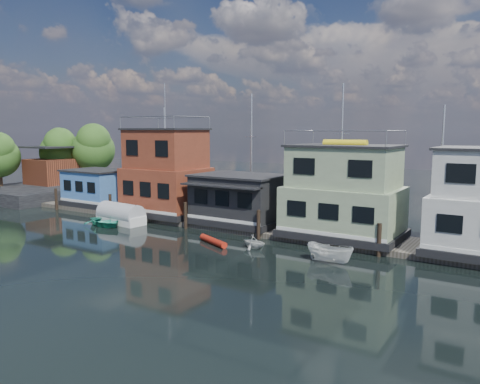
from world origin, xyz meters
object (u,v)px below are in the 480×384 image
Objects in this scene: houseboat_dark at (239,199)px; houseboat_green at (344,193)px; houseboat_blue at (97,187)px; motorboat at (330,253)px; dinghy_teal at (105,221)px; dinghy_white at (254,241)px; tarp_runabout at (121,215)px; houseboat_red at (166,174)px; red_kayak at (213,241)px.

houseboat_dark is 9.07m from houseboat_green.
houseboat_blue is 2.00× the size of motorboat.
motorboat is 0.83× the size of dinghy_teal.
houseboat_blue reaches higher than dinghy_teal.
houseboat_green reaches higher than motorboat.
dinghy_white is 14.51m from dinghy_teal.
dinghy_white reaches higher than dinghy_teal.
houseboat_red is at bearing 74.07° from tarp_runabout.
motorboat is at bearing -11.94° from houseboat_blue.
motorboat is 20.29m from dinghy_teal.
motorboat is at bearing 0.75° from tarp_runabout.
tarp_runabout reaches higher than red_kayak.
dinghy_teal is (-1.88, -5.71, -3.70)m from houseboat_red.
motorboat is (20.06, -1.73, -0.10)m from tarp_runabout.
dinghy_teal is (-20.29, 0.19, -0.22)m from motorboat.
houseboat_blue is 2.00× the size of red_kayak.
houseboat_blue reaches higher than dinghy_white.
houseboat_blue is 17.50m from houseboat_dark.
houseboat_red is 3.07× the size of dinghy_teal.
houseboat_red is at bearing 81.30° from motorboat.
motorboat is (8.86, -0.02, 0.38)m from red_kayak.
houseboat_red is at bearing 173.19° from red_kayak.
tarp_runabout is at bearing 90.33° from dinghy_white.
houseboat_blue is 1.66× the size of dinghy_teal.
dinghy_white is at bearing -48.95° from houseboat_dark.
tarp_runabout is at bearing 94.15° from motorboat.
houseboat_dark is at bearing 69.62° from motorboat.
houseboat_red reaches higher than dinghy_white.
houseboat_green is 19.32m from tarp_runabout.
houseboat_red is 1.41× the size of houseboat_green.
tarp_runabout is at bearing -163.87° from red_kayak.
houseboat_red is 19.65m from motorboat.
motorboat is at bearing -90.66° from dinghy_white.
dinghy_teal is at bearing 98.52° from motorboat.
houseboat_red reaches higher than houseboat_blue.
dinghy_white is (-4.38, -5.33, -3.07)m from houseboat_green.
houseboat_red is at bearing 72.07° from dinghy_white.
red_kayak is 11.35m from tarp_runabout.
houseboat_blue reaches higher than motorboat.
motorboat is (18.41, -5.90, -3.49)m from houseboat_red.
houseboat_dark is 6.45m from red_kayak.
houseboat_dark reaches higher than houseboat_blue.
dinghy_white is (12.62, -5.33, -3.62)m from houseboat_red.
motorboat is at bearing -75.62° from dinghy_teal.
houseboat_blue is at bearing 87.14° from motorboat.
motorboat is at bearing -76.53° from houseboat_green.
motorboat is (1.41, -5.90, -2.93)m from houseboat_green.
dinghy_white is at bearing -73.60° from dinghy_teal.
houseboat_dark is (17.50, -0.02, 0.21)m from houseboat_blue.
red_kayak is (9.56, -5.88, -3.87)m from houseboat_red.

